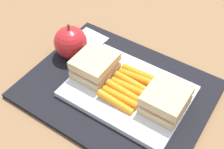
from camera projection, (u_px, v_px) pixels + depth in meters
ground_plane at (117, 91)px, 0.59m from camera, size 2.40×2.40×0.00m
lunchbag_mat at (117, 90)px, 0.59m from camera, size 0.36×0.28×0.01m
food_tray at (128, 91)px, 0.57m from camera, size 0.23×0.17×0.01m
sandwich_half_left at (166, 100)px, 0.52m from camera, size 0.07×0.08×0.04m
sandwich_half_right at (95, 66)px, 0.58m from camera, size 0.07×0.08×0.04m
carrot_sticks_bundle at (128, 87)px, 0.56m from camera, size 0.08×0.10×0.02m
apple at (71, 42)px, 0.63m from camera, size 0.07×0.07×0.08m
paper_napkin at (88, 41)px, 0.68m from camera, size 0.07×0.07×0.00m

